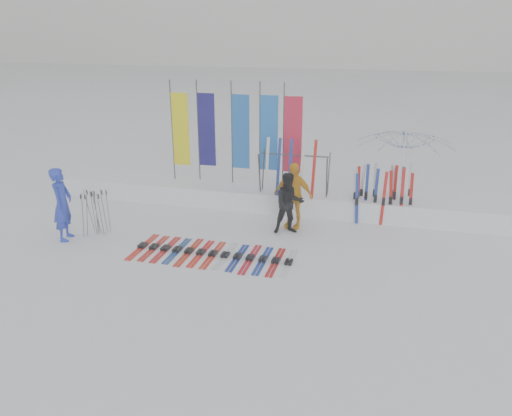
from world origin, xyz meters
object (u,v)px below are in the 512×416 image
(person_black, at_px, (289,204))
(ski_rack, at_px, (294,168))
(person_blue, at_px, (62,204))
(person_yellow, at_px, (293,195))
(ski_row, at_px, (213,254))
(tent_canopy, at_px, (402,172))

(person_black, relative_size, ski_rack, 0.83)
(person_black, bearing_deg, person_blue, 175.47)
(person_blue, distance_m, person_yellow, 6.12)
(person_yellow, relative_size, ski_row, 0.47)
(person_black, xyz_separation_m, ski_row, (-1.53, -1.89, -0.81))
(tent_canopy, xyz_separation_m, ski_row, (-4.45, -4.31, -1.25))
(ski_row, bearing_deg, person_black, 51.08)
(person_yellow, xyz_separation_m, ski_row, (-1.55, -2.32, -0.90))
(person_blue, xyz_separation_m, ski_row, (4.10, 0.02, -0.94))
(tent_canopy, xyz_separation_m, ski_rack, (-3.10, -0.79, 0.10))
(person_blue, height_order, person_yellow, person_blue)
(person_yellow, distance_m, ski_rack, 1.29)
(person_blue, xyz_separation_m, person_yellow, (5.66, 2.34, -0.04))
(person_yellow, bearing_deg, ski_rack, 107.05)
(person_yellow, xyz_separation_m, tent_canopy, (2.90, 1.99, 0.35))
(tent_canopy, height_order, ski_row, tent_canopy)
(tent_canopy, bearing_deg, person_yellow, -145.55)
(tent_canopy, relative_size, ski_rack, 1.40)
(person_blue, distance_m, tent_canopy, 9.59)
(person_black, relative_size, ski_row, 0.42)
(person_yellow, height_order, ski_row, person_yellow)
(person_blue, bearing_deg, tent_canopy, -76.63)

